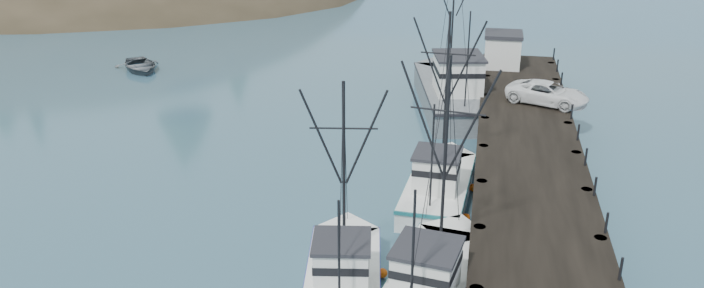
% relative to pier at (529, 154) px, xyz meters
% --- Properties ---
extents(pier, '(6.00, 44.00, 2.00)m').
position_rel_pier_xyz_m(pier, '(0.00, 0.00, 0.00)').
color(pier, black).
rests_on(pier, ground).
extents(moored_sailboats, '(24.95, 15.19, 6.35)m').
position_rel_pier_xyz_m(moored_sailboats, '(-49.48, 38.43, -1.36)').
color(moored_sailboats, white).
rests_on(moored_sailboats, ground).
extents(trawler_near, '(4.77, 10.50, 10.68)m').
position_rel_pier_xyz_m(trawler_near, '(-4.36, -13.01, -0.87)').
color(trawler_near, white).
rests_on(trawler_near, ground).
extents(trawler_mid, '(4.36, 9.42, 9.53)m').
position_rel_pier_xyz_m(trawler_mid, '(-8.17, -13.33, -0.87)').
color(trawler_mid, white).
rests_on(trawler_mid, ground).
extents(trawler_far, '(3.81, 10.15, 10.52)m').
position_rel_pier_xyz_m(trawler_far, '(-4.87, -3.33, -0.87)').
color(trawler_far, white).
rests_on(trawler_far, ground).
extents(work_vessel, '(7.33, 15.71, 13.08)m').
position_rel_pier_xyz_m(work_vessel, '(-5.15, 12.91, -0.46)').
color(work_vessel, slate).
rests_on(work_vessel, ground).
extents(pier_shed, '(3.00, 3.20, 2.80)m').
position_rel_pier_xyz_m(pier_shed, '(-1.50, 18.00, 1.73)').
color(pier_shed, silver).
rests_on(pier_shed, pier).
extents(pickup_truck, '(6.05, 4.38, 1.53)m').
position_rel_pier_xyz_m(pickup_truck, '(1.50, 8.65, 1.07)').
color(pickup_truck, white).
rests_on(pickup_truck, pier).
extents(motorboat, '(6.66, 6.96, 1.17)m').
position_rel_pier_xyz_m(motorboat, '(-33.61, 17.82, -1.69)').
color(motorboat, '#505559').
rests_on(motorboat, ground).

